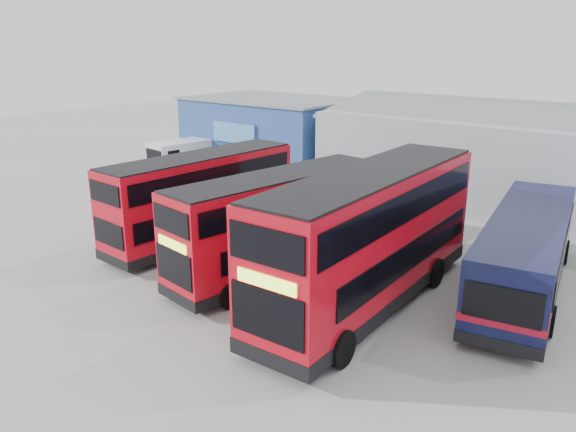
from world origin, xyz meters
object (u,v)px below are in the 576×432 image
at_px(double_decker_right, 370,241).
at_px(single_decker_blue, 525,255).
at_px(double_decker_left, 202,199).
at_px(double_decker_centre, 278,225).
at_px(panel_van, 185,154).
at_px(office_block, 272,132).

bearing_deg(double_decker_right, single_decker_blue, 46.34).
xyz_separation_m(double_decker_left, double_decker_centre, (5.23, -0.70, -0.01)).
relative_size(double_decker_left, panel_van, 1.85).
bearing_deg(office_block, double_decker_right, -41.27).
xyz_separation_m(double_decker_centre, panel_van, (-17.42, 10.22, -0.81)).
xyz_separation_m(office_block, double_decker_right, (18.20, -15.98, -0.11)).
xyz_separation_m(double_decker_left, single_decker_blue, (13.58, 3.75, -0.59)).
bearing_deg(double_decker_right, panel_van, 151.68).
height_order(double_decker_left, single_decker_blue, double_decker_left).
relative_size(double_decker_left, double_decker_centre, 0.99).
distance_m(double_decker_right, single_decker_blue, 6.19).
distance_m(double_decker_right, panel_van, 24.16).
bearing_deg(panel_van, single_decker_blue, -6.44).
bearing_deg(double_decker_centre, panel_van, 156.78).
bearing_deg(single_decker_blue, double_decker_left, 5.12).
bearing_deg(double_decker_right, double_decker_centre, 174.87).
xyz_separation_m(office_block, single_decker_blue, (22.20, -11.35, -1.07)).
height_order(office_block, single_decker_blue, office_block).
xyz_separation_m(double_decker_centre, double_decker_right, (4.35, -0.18, 0.38)).
relative_size(office_block, double_decker_centre, 1.22).
height_order(double_decker_right, single_decker_blue, double_decker_right).
xyz_separation_m(double_decker_left, panel_van, (-12.20, 9.52, -0.82)).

